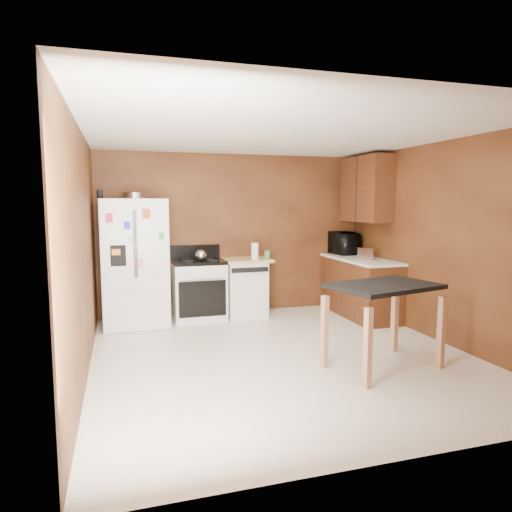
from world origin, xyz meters
name	(u,v)px	position (x,y,z in m)	size (l,w,h in m)	color
floor	(282,356)	(0.00, 0.00, 0.00)	(4.50, 4.50, 0.00)	white
ceiling	(284,133)	(0.00, 0.00, 2.50)	(4.50, 4.50, 0.00)	white
wall_back	(235,234)	(0.00, 2.25, 1.25)	(4.20, 4.20, 0.00)	brown
wall_front	(403,280)	(0.00, -2.25, 1.25)	(4.20, 4.20, 0.00)	brown
wall_left	(83,253)	(-2.10, 0.00, 1.25)	(4.50, 4.50, 0.00)	brown
wall_right	(442,243)	(2.10, 0.00, 1.25)	(4.50, 4.50, 0.00)	brown
roasting_pan	(136,196)	(-1.51, 1.91, 1.84)	(0.35, 0.35, 0.09)	silver
pen_cup	(100,194)	(-1.98, 1.74, 1.86)	(0.08, 0.08, 0.12)	black
kettle	(201,255)	(-0.62, 1.79, 0.98)	(0.17, 0.17, 0.17)	silver
paper_towel	(255,251)	(0.20, 1.80, 1.02)	(0.11, 0.11, 0.25)	white
green_canister	(267,254)	(0.47, 2.02, 0.94)	(0.10, 0.10, 0.11)	#3DA059
toaster	(365,254)	(1.77, 1.27, 0.99)	(0.15, 0.24, 0.17)	silver
microwave	(342,244)	(1.80, 2.07, 1.07)	(0.60, 0.41, 0.33)	black
refrigerator	(135,263)	(-1.55, 1.86, 0.90)	(0.90, 0.80, 1.80)	white
gas_range	(199,289)	(-0.64, 1.92, 0.46)	(0.76, 0.68, 1.10)	white
dishwasher	(245,287)	(0.08, 1.95, 0.45)	(0.78, 0.63, 0.89)	white
right_cabinets	(362,257)	(1.84, 1.48, 0.91)	(0.63, 1.58, 2.45)	brown
island	(384,298)	(0.88, -0.66, 0.75)	(1.24, 0.96, 0.91)	black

